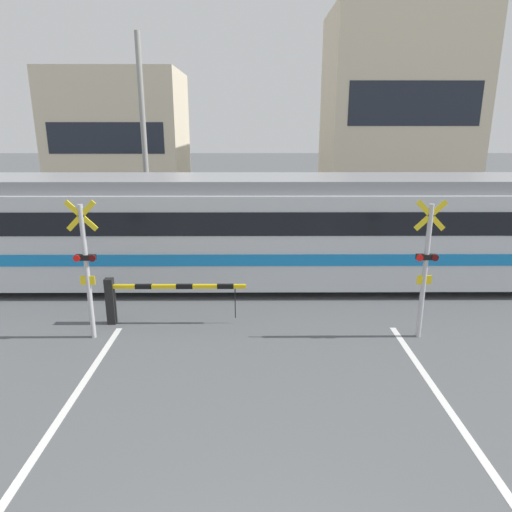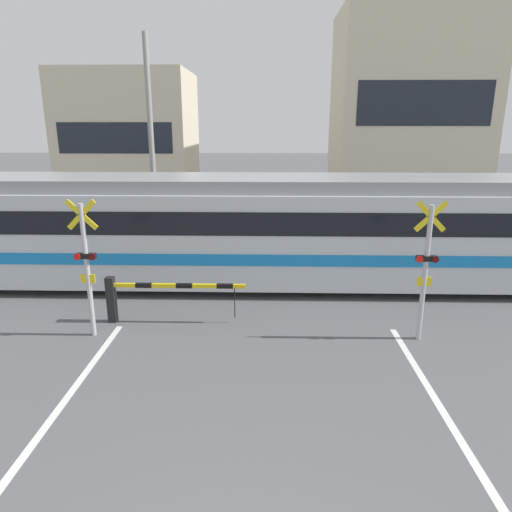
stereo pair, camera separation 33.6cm
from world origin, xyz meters
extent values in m
cube|color=#5B564C|center=(0.00, 10.22, 0.04)|extent=(50.00, 0.10, 0.08)
cube|color=#5B564C|center=(0.00, 11.66, 0.04)|extent=(50.00, 0.10, 0.08)
cube|color=silver|center=(1.80, 10.94, 1.56)|extent=(21.90, 2.99, 2.67)
cube|color=gray|center=(1.80, 10.94, 3.08)|extent=(21.68, 2.63, 0.36)
cube|color=#197AC6|center=(1.80, 10.94, 1.16)|extent=(21.92, 3.05, 0.32)
cube|color=black|center=(1.80, 10.94, 2.16)|extent=(21.02, 3.03, 0.64)
cylinder|color=black|center=(-4.99, 10.22, 0.38)|extent=(0.76, 0.12, 0.76)
cylinder|color=black|center=(-4.99, 11.66, 0.38)|extent=(0.76, 0.12, 0.76)
cube|color=black|center=(-3.54, 7.92, 0.58)|extent=(0.20, 0.20, 1.16)
cube|color=yellow|center=(-1.89, 7.92, 0.96)|extent=(3.29, 0.09, 0.09)
cube|color=black|center=(-2.72, 7.92, 0.96)|extent=(0.40, 0.10, 0.10)
cube|color=black|center=(-1.73, 7.92, 0.96)|extent=(0.40, 0.10, 0.10)
cube|color=black|center=(-0.74, 7.92, 0.96)|extent=(0.40, 0.10, 0.10)
cylinder|color=black|center=(-0.51, 7.92, 0.53)|extent=(0.02, 0.02, 0.77)
cube|color=black|center=(3.54, 14.09, 0.58)|extent=(0.20, 0.20, 1.16)
cube|color=yellow|center=(1.89, 14.09, 0.96)|extent=(3.29, 0.09, 0.09)
cube|color=black|center=(2.72, 14.09, 0.96)|extent=(0.40, 0.10, 0.10)
cube|color=black|center=(1.73, 14.09, 0.96)|extent=(0.40, 0.10, 0.10)
cube|color=black|center=(0.74, 14.09, 0.96)|extent=(0.40, 0.10, 0.10)
cylinder|color=black|center=(0.51, 14.09, 0.53)|extent=(0.02, 0.02, 0.77)
cylinder|color=#B2B2B7|center=(-3.74, 7.16, 1.54)|extent=(0.11, 0.11, 3.08)
cube|color=yellow|center=(-3.74, 7.16, 2.84)|extent=(0.68, 0.04, 0.68)
cube|color=yellow|center=(-3.74, 7.16, 2.84)|extent=(0.68, 0.04, 0.68)
cube|color=black|center=(-3.74, 7.16, 1.91)|extent=(0.44, 0.12, 0.12)
cylinder|color=red|center=(-3.91, 7.08, 1.91)|extent=(0.15, 0.03, 0.15)
cylinder|color=#4C0C0C|center=(-3.57, 7.08, 1.91)|extent=(0.15, 0.03, 0.15)
cube|color=yellow|center=(-3.74, 7.14, 1.39)|extent=(0.32, 0.03, 0.20)
cylinder|color=#B2B2B7|center=(3.74, 7.16, 1.54)|extent=(0.11, 0.11, 3.08)
cube|color=yellow|center=(3.74, 7.16, 2.84)|extent=(0.68, 0.04, 0.68)
cube|color=yellow|center=(3.74, 7.16, 2.84)|extent=(0.68, 0.04, 0.68)
cube|color=black|center=(3.74, 7.16, 1.91)|extent=(0.44, 0.12, 0.12)
cylinder|color=red|center=(3.57, 7.08, 1.91)|extent=(0.15, 0.03, 0.15)
cylinder|color=#4C0C0C|center=(3.91, 7.08, 1.91)|extent=(0.15, 0.03, 0.15)
cube|color=yellow|center=(3.74, 7.14, 1.39)|extent=(0.32, 0.03, 0.20)
cylinder|color=brown|center=(-0.35, 17.66, 0.40)|extent=(0.13, 0.13, 0.81)
cylinder|color=brown|center=(-0.21, 17.66, 0.40)|extent=(0.13, 0.13, 0.81)
cube|color=navy|center=(-0.28, 17.66, 1.13)|extent=(0.38, 0.22, 0.64)
sphere|color=tan|center=(-0.28, 17.66, 1.56)|extent=(0.22, 0.22, 0.22)
cube|color=beige|center=(-7.27, 23.15, 3.73)|extent=(6.77, 5.22, 7.46)
cube|color=#1E232D|center=(-7.27, 20.53, 4.10)|extent=(5.68, 0.03, 1.49)
cube|color=beige|center=(7.70, 23.15, 5.19)|extent=(7.63, 5.22, 10.38)
cube|color=#1E232D|center=(7.70, 20.53, 5.71)|extent=(6.41, 0.03, 2.08)
cylinder|color=gray|center=(-4.49, 16.59, 4.09)|extent=(0.22, 0.22, 8.17)
camera|label=1|loc=(-0.06, -2.44, 4.69)|focal=32.00mm
camera|label=2|loc=(0.28, -2.43, 4.69)|focal=32.00mm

